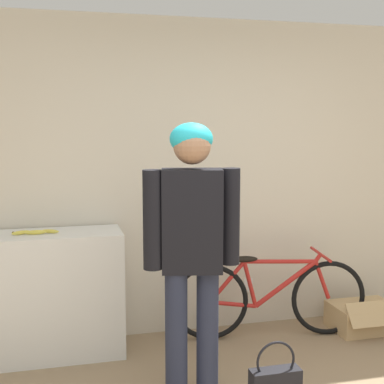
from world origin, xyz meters
name	(u,v)px	position (x,y,z in m)	size (l,w,h in m)	color
wall_back	(186,178)	(0.00, 2.27, 1.30)	(8.00, 0.07, 2.60)	beige
side_shelf	(52,295)	(-1.11, 2.00, 0.48)	(1.06, 0.44, 0.95)	white
person	(192,237)	(-0.25, 1.10, 1.06)	(0.61, 0.27, 1.76)	#23283D
bicycle	(270,297)	(0.62, 1.92, 0.34)	(1.62, 0.46, 0.70)	black
banana	(35,232)	(-1.21, 1.97, 0.97)	(0.35, 0.09, 0.03)	#EAD64C
handbag	(275,383)	(0.26, 0.93, 0.13)	(0.32, 0.11, 0.41)	black
cardboard_box	(363,317)	(1.46, 1.87, 0.11)	(0.54, 0.46, 0.30)	tan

